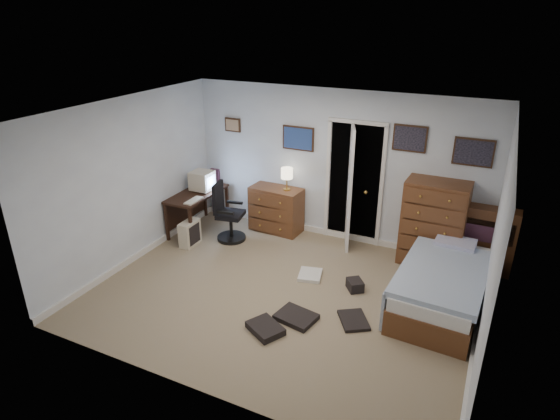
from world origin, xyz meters
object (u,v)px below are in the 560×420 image
object	(u,v)px
computer_desk	(193,201)
tall_dresser	(433,223)
office_chair	(228,218)
bed	(441,285)
low_dresser	(276,209)

from	to	relation	value
computer_desk	tall_dresser	distance (m)	4.00
tall_dresser	office_chair	bearing A→B (deg)	-166.76
computer_desk	bed	world-z (taller)	computer_desk
office_chair	low_dresser	size ratio (longest dim) A/B	1.12
computer_desk	office_chair	world-z (taller)	office_chair
computer_desk	office_chair	xyz separation A→B (m)	(0.74, -0.09, -0.15)
low_dresser	bed	bearing A→B (deg)	-17.24
computer_desk	bed	size ratio (longest dim) A/B	0.61
low_dresser	tall_dresser	distance (m)	2.65
office_chair	computer_desk	bearing A→B (deg)	162.23
computer_desk	tall_dresser	bearing A→B (deg)	7.57
bed	tall_dresser	bearing A→B (deg)	108.88
computer_desk	tall_dresser	size ratio (longest dim) A/B	0.92
computer_desk	low_dresser	xyz separation A→B (m)	(1.33, 0.58, -0.14)
office_chair	low_dresser	distance (m)	0.89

